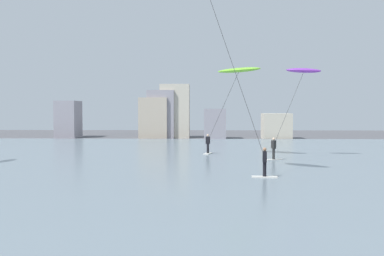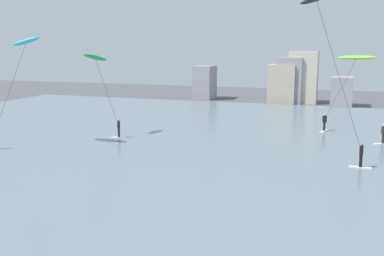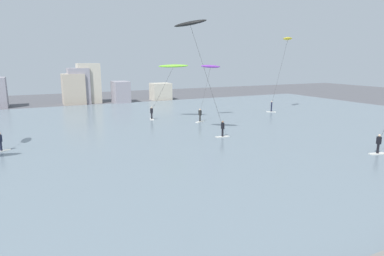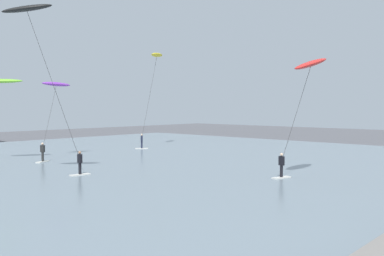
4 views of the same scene
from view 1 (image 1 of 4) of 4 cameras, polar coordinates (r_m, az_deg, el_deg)
name	(u,v)px [view 1 (image 1 of 4)]	position (r m, az deg, el deg)	size (l,w,h in m)	color
water_bay	(172,166)	(29.65, -2.56, -4.91)	(84.00, 52.00, 0.10)	slate
far_shore_buildings	(167,117)	(58.31, -3.26, 1.39)	(30.90, 6.21, 7.11)	gray
kitesurfer_purple	(300,80)	(35.20, 13.79, 6.00)	(4.71, 3.22, 7.01)	silver
kitesurfer_lime	(236,76)	(35.51, 5.77, 6.75)	(4.74, 3.90, 7.11)	silver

